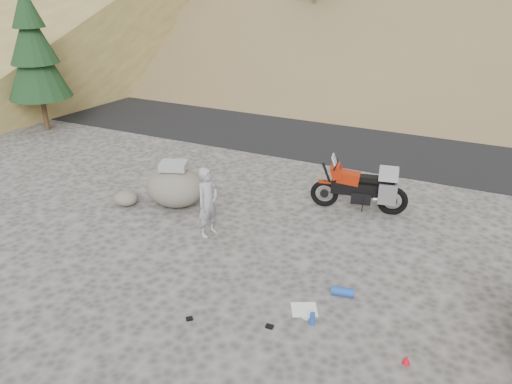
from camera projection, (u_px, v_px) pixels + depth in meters
ground at (268, 256)px, 10.68m from camera, size 140.00×140.00×0.00m
road at (369, 135)px, 18.06m from camera, size 120.00×7.00×0.05m
conifer_verge at (33, 50)px, 17.39m from camera, size 2.20×2.20×5.04m
motorcycle at (364, 188)px, 12.35m from camera, size 2.40×0.95×1.44m
man at (209, 234)px, 11.52m from camera, size 0.51×0.67×1.65m
boulder at (175, 186)px, 12.70m from camera, size 1.68×1.48×1.17m
small_rock at (126, 198)px, 12.82m from camera, size 0.80×0.76×0.38m
gear_white_cloth at (304, 310)px, 9.03m from camera, size 0.59×0.57×0.02m
gear_blue_mat at (343, 292)px, 9.38m from camera, size 0.45×0.24×0.17m
gear_bottle at (312, 319)px, 8.61m from camera, size 0.12×0.12×0.24m
gear_funnel at (406, 359)px, 7.79m from camera, size 0.15×0.15×0.17m
gear_glove_a at (270, 326)px, 8.59m from camera, size 0.14×0.10×0.04m
gear_glove_b at (189, 319)px, 8.78m from camera, size 0.15×0.14×0.04m
gear_blue_cloth at (304, 313)px, 8.93m from camera, size 0.37×0.32×0.01m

